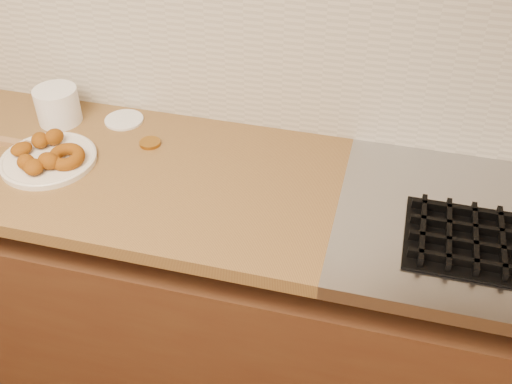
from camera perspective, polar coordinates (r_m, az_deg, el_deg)
base_cabinet at (r=2.00m, az=-7.89°, el=-9.80°), size 3.60×0.60×0.77m
backsplash at (r=1.75m, az=-6.67°, el=15.76°), size 3.60×0.02×0.60m
donut_plate at (r=1.76m, az=-19.15°, el=2.92°), size 0.26×0.26×0.01m
ring_donut at (r=1.71m, az=-17.62°, el=3.23°), size 0.13×0.13×0.05m
fried_dough_chunks at (r=1.74m, az=-20.02°, el=3.56°), size 0.18×0.21×0.05m
plastic_tub at (r=1.91m, az=-18.36°, el=7.83°), size 0.15×0.15×0.11m
tub_lid at (r=1.88m, az=-12.45°, el=6.72°), size 0.15×0.15×0.01m
brass_jar_lid at (r=1.76m, az=-10.07°, el=4.62°), size 0.08×0.08×0.01m
wooden_utensil at (r=1.89m, az=-23.16°, el=4.52°), size 0.21×0.03×0.02m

